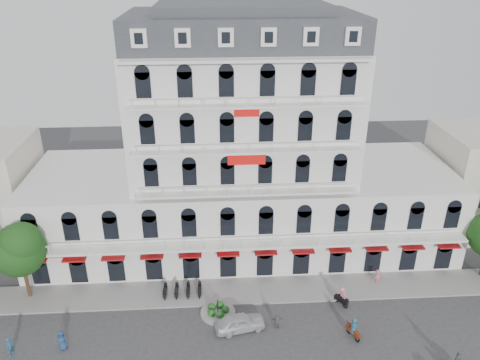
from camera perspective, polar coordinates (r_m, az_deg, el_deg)
The scene contains 12 objects.
sidewalk at distance 47.00m, azimuth 0.98°, elevation -13.35°, with size 53.00×4.00×0.16m, color gray.
main_building at distance 49.61m, azimuth 0.26°, elevation 2.24°, with size 45.00×15.00×25.80m.
traffic_island at distance 44.49m, azimuth -2.72°, elevation -15.73°, with size 3.20×3.20×1.60m.
parked_scooter_row at distance 46.91m, azimuth -6.99°, elevation -13.78°, with size 4.40×1.80×1.10m, color black, non-canonical shape.
tree_west_inner at distance 47.50m, azimuth -25.34°, elevation -7.43°, with size 4.76×4.76×8.25m.
parked_car at distance 42.67m, azimuth 0.01°, elevation -16.95°, with size 1.78×4.42×1.51m, color silver.
rider_east at distance 42.89m, azimuth 13.70°, elevation -17.14°, with size 0.94×1.60×2.05m.
rider_center at distance 45.89m, azimuth 12.28°, elevation -13.62°, with size 1.10×1.50×2.01m.
pedestrian_left at distance 43.43m, azimuth -20.89°, elevation -17.81°, with size 0.91×0.59×1.87m, color navy.
pedestrian_mid at distance 42.87m, azimuth 4.57°, elevation -16.72°, with size 0.94×0.39×1.61m, color slate.
pedestrian_right at distance 49.52m, azimuth 16.40°, elevation -11.24°, with size 1.01×0.58×1.57m, color #C96A7D.
pedestrian_far at distance 44.57m, azimuth -26.23°, elevation -17.77°, with size 0.65×0.43×1.78m, color #265474.
Camera 1 is at (-3.04, -27.47, 29.56)m, focal length 35.00 mm.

